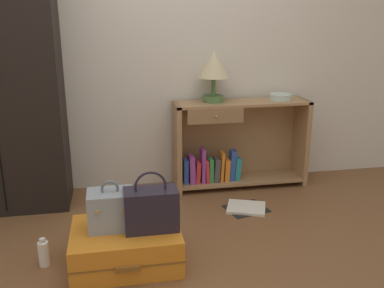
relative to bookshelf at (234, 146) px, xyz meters
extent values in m
plane|color=brown|center=(-0.72, -1.29, -0.36)|extent=(9.00, 9.00, 0.00)
cube|color=silver|center=(-0.72, 0.21, 0.94)|extent=(6.40, 0.10, 2.60)
cube|color=#A37A51|center=(-0.50, -0.02, 0.02)|extent=(0.04, 0.30, 0.75)
cube|color=#A37A51|center=(0.61, -0.02, 0.02)|extent=(0.04, 0.30, 0.75)
cube|color=#A37A51|center=(0.06, -0.02, 0.38)|extent=(1.15, 0.30, 0.02)
cube|color=#A37A51|center=(0.06, -0.02, -0.30)|extent=(1.07, 0.30, 0.02)
cube|color=#A37A51|center=(0.06, 0.13, 0.02)|extent=(1.07, 0.01, 0.73)
cube|color=#8F6B47|center=(-0.20, -0.16, 0.31)|extent=(0.46, 0.02, 0.12)
sphere|color=#9E844C|center=(-0.20, -0.17, 0.31)|extent=(0.02, 0.02, 0.02)
cube|color=#2D51B2|center=(-0.43, -0.04, -0.19)|extent=(0.04, 0.10, 0.21)
cube|color=purple|center=(-0.38, -0.04, -0.17)|extent=(0.05, 0.12, 0.24)
cube|color=red|center=(-0.32, -0.04, -0.20)|extent=(0.05, 0.11, 0.19)
cube|color=purple|center=(-0.28, -0.04, -0.14)|extent=(0.03, 0.12, 0.30)
cube|color=red|center=(-0.25, -0.04, -0.19)|extent=(0.04, 0.13, 0.20)
cube|color=green|center=(-0.21, -0.04, -0.19)|extent=(0.04, 0.11, 0.20)
cube|color=#4C474C|center=(-0.16, -0.04, -0.19)|extent=(0.06, 0.12, 0.21)
cube|color=orange|center=(-0.11, -0.04, -0.17)|extent=(0.04, 0.11, 0.26)
cube|color=orange|center=(-0.07, -0.04, -0.20)|extent=(0.05, 0.13, 0.19)
cube|color=#2D51B2|center=(-0.02, -0.04, -0.16)|extent=(0.06, 0.09, 0.27)
cube|color=teal|center=(0.03, -0.04, -0.20)|extent=(0.06, 0.08, 0.20)
cylinder|color=#4C7542|center=(-0.18, 0.02, 0.42)|extent=(0.17, 0.17, 0.05)
cylinder|color=#4C7542|center=(-0.18, 0.02, 0.52)|extent=(0.04, 0.04, 0.15)
cone|color=beige|center=(-0.18, 0.02, 0.70)|extent=(0.27, 0.27, 0.22)
cylinder|color=silver|center=(0.39, -0.02, 0.42)|extent=(0.19, 0.19, 0.05)
cube|color=orange|center=(-0.98, -1.09, -0.24)|extent=(0.64, 0.49, 0.23)
cube|color=brown|center=(-0.98, -1.09, -0.24)|extent=(0.65, 0.50, 0.01)
cube|color=brown|center=(-0.98, -1.35, -0.24)|extent=(0.14, 0.02, 0.03)
cube|color=#8E99A3|center=(-1.05, -1.06, -0.02)|extent=(0.27, 0.20, 0.23)
torus|color=slate|center=(-1.05, -1.06, 0.12)|extent=(0.11, 0.02, 0.11)
cube|color=tan|center=(-1.13, -1.16, 0.02)|extent=(0.02, 0.01, 0.02)
cube|color=tan|center=(-0.98, -1.16, 0.02)|extent=(0.02, 0.01, 0.02)
cube|color=#231E2D|center=(-0.82, -1.12, -0.01)|extent=(0.31, 0.17, 0.25)
torus|color=#231E2D|center=(-0.82, -1.12, 0.14)|extent=(0.19, 0.01, 0.19)
cylinder|color=white|center=(-1.46, -1.03, -0.28)|extent=(0.06, 0.06, 0.15)
cylinder|color=silver|center=(-1.46, -1.03, -0.19)|extent=(0.04, 0.04, 0.02)
cube|color=white|center=(-0.03, -0.50, -0.35)|extent=(0.36, 0.33, 0.02)
cube|color=black|center=(-0.03, -0.50, -0.36)|extent=(0.36, 0.32, 0.01)
camera|label=1|loc=(-1.02, -3.46, 1.10)|focal=40.74mm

